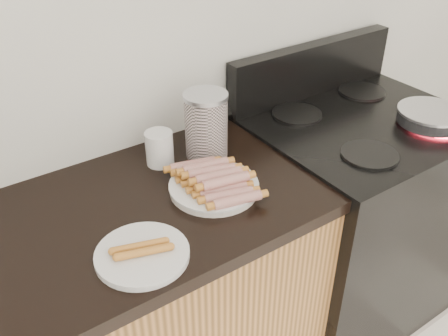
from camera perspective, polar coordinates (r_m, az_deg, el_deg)
wall_back at (r=1.49m, az=-13.14°, el=15.43°), size 4.00×0.04×2.60m
stove at (r=2.08m, az=13.95°, el=-5.89°), size 0.76×0.65×0.91m
stove_panel at (r=1.97m, az=10.04°, el=11.07°), size 0.76×0.06×0.20m
burner_near_left at (r=1.63m, az=16.30°, el=1.50°), size 0.18×0.18×0.01m
burner_near_right at (r=1.88m, az=23.13°, el=4.53°), size 0.18×0.18×0.01m
burner_far_left at (r=1.82m, az=8.33°, el=6.14°), size 0.18×0.18×0.01m
burner_far_right at (r=2.05m, az=15.49°, el=8.43°), size 0.18×0.18×0.01m
frying_pan at (r=1.86m, az=22.64°, el=5.46°), size 0.23×0.40×0.05m
main_plate at (r=1.42m, az=-1.16°, el=-2.30°), size 0.28×0.28×0.02m
side_plate at (r=1.22m, az=-9.33°, el=-9.73°), size 0.30×0.30×0.02m
hotdog_pile at (r=1.40m, az=-1.18°, el=-1.26°), size 0.14×0.28×0.05m
plain_sausages at (r=1.21m, az=-9.40°, el=-9.11°), size 0.13×0.08×0.02m
canister at (r=1.54m, az=-2.06°, el=4.91°), size 0.14×0.14×0.21m
mug at (r=1.53m, az=-7.38°, el=2.26°), size 0.11×0.11×0.11m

